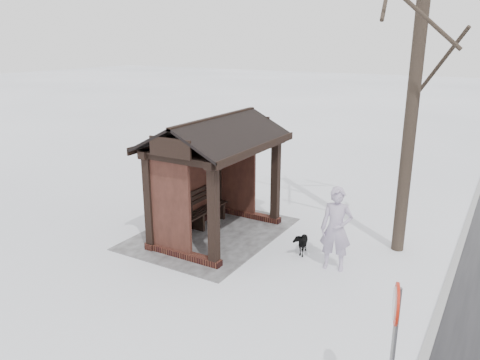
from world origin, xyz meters
name	(u,v)px	position (x,y,z in m)	size (l,w,h in m)	color
ground	(218,235)	(0.00, 0.00, 0.00)	(120.00, 120.00, 0.00)	white
kerb	(446,290)	(0.00, 5.50, 0.01)	(120.00, 0.15, 0.06)	gray
trampled_patch	(211,233)	(0.00, -0.20, 0.01)	(4.20, 3.20, 0.02)	gray
bus_shelter	(211,153)	(0.00, -0.16, 2.17)	(3.60, 2.40, 3.09)	#341513
pedestrian	(336,229)	(0.22, 3.22, 0.94)	(0.68, 0.45, 1.87)	#AD9EB9
dog	(301,242)	(-0.11, 2.27, 0.28)	(0.30, 0.65, 0.55)	black
road_sign	(394,325)	(4.09, 5.28, 1.51)	(0.52, 0.17, 2.07)	slate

